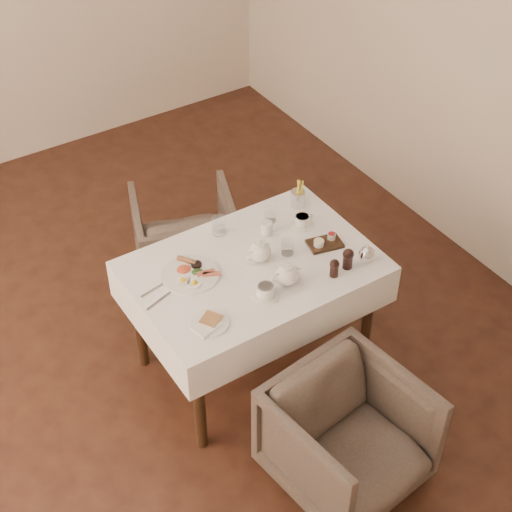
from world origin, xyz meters
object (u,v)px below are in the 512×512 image
at_px(armchair_near, 348,437).
at_px(teapot_centre, 260,250).
at_px(table, 253,281).
at_px(breakfast_plate, 190,274).
at_px(armchair_far, 185,237).

xyz_separation_m(armchair_near, teapot_centre, (0.08, 0.91, 0.51)).
relative_size(table, armchair_near, 1.87).
distance_m(armchair_near, breakfast_plate, 1.14).
relative_size(table, breakfast_plate, 4.25).
bearing_deg(teapot_centre, breakfast_plate, 157.65).
bearing_deg(armchair_far, teapot_centre, 109.39).
bearing_deg(table, armchair_far, 85.92).
xyz_separation_m(breakfast_plate, teapot_centre, (0.37, -0.09, 0.06)).
distance_m(breakfast_plate, teapot_centre, 0.38).
distance_m(table, armchair_far, 0.98).
bearing_deg(armchair_near, breakfast_plate, 99.15).
relative_size(armchair_near, breakfast_plate, 2.28).
bearing_deg(table, armchair_near, -91.61).
xyz_separation_m(armchair_near, armchair_far, (0.09, 1.81, -0.02)).
xyz_separation_m(table, armchair_near, (-0.03, -0.90, -0.33)).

